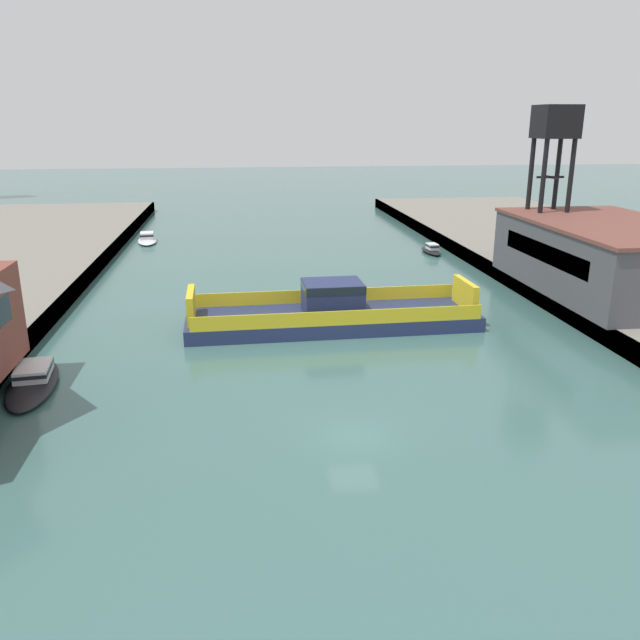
{
  "coord_description": "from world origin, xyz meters",
  "views": [
    {
      "loc": [
        -5.57,
        -29.39,
        15.55
      ],
      "look_at": [
        0.0,
        13.77,
        2.0
      ],
      "focal_mm": 36.07,
      "sensor_mm": 36.0,
      "label": 1
    }
  ],
  "objects_px": {
    "moored_boat_near_left": "(33,380)",
    "moored_boat_mid_left": "(431,250)",
    "chain_ferry": "(332,313)",
    "crane_tower": "(554,141)",
    "moored_boat_near_right": "(147,239)",
    "warehouse_shed": "(610,257)"
  },
  "relations": [
    {
      "from": "moored_boat_near_left",
      "to": "moored_boat_mid_left",
      "type": "height_order",
      "value": "moored_boat_mid_left"
    },
    {
      "from": "chain_ferry",
      "to": "moored_boat_mid_left",
      "type": "bearing_deg",
      "value": 59.16
    },
    {
      "from": "crane_tower",
      "to": "chain_ferry",
      "type": "bearing_deg",
      "value": -154.86
    },
    {
      "from": "chain_ferry",
      "to": "moored_boat_near_left",
      "type": "relative_size",
      "value": 2.66
    },
    {
      "from": "chain_ferry",
      "to": "moored_boat_near_right",
      "type": "xyz_separation_m",
      "value": [
        -19.16,
        39.48,
        -0.63
      ]
    },
    {
      "from": "moored_boat_mid_left",
      "to": "warehouse_shed",
      "type": "bearing_deg",
      "value": -71.75
    },
    {
      "from": "moored_boat_near_left",
      "to": "warehouse_shed",
      "type": "relative_size",
      "value": 0.4
    },
    {
      "from": "moored_boat_near_right",
      "to": "warehouse_shed",
      "type": "height_order",
      "value": "warehouse_shed"
    },
    {
      "from": "chain_ferry",
      "to": "moored_boat_mid_left",
      "type": "relative_size",
      "value": 4.47
    },
    {
      "from": "moored_boat_near_left",
      "to": "moored_boat_near_right",
      "type": "bearing_deg",
      "value": 89.2
    },
    {
      "from": "chain_ferry",
      "to": "warehouse_shed",
      "type": "height_order",
      "value": "warehouse_shed"
    },
    {
      "from": "moored_boat_mid_left",
      "to": "moored_boat_near_left",
      "type": "bearing_deg",
      "value": -134.47
    },
    {
      "from": "moored_boat_near_left",
      "to": "moored_boat_near_right",
      "type": "height_order",
      "value": "moored_boat_near_right"
    },
    {
      "from": "moored_boat_near_right",
      "to": "crane_tower",
      "type": "height_order",
      "value": "crane_tower"
    },
    {
      "from": "moored_boat_mid_left",
      "to": "warehouse_shed",
      "type": "distance_m",
      "value": 26.19
    },
    {
      "from": "chain_ferry",
      "to": "crane_tower",
      "type": "bearing_deg",
      "value": 25.14
    },
    {
      "from": "moored_boat_mid_left",
      "to": "crane_tower",
      "type": "distance_m",
      "value": 22.17
    },
    {
      "from": "moored_boat_near_left",
      "to": "warehouse_shed",
      "type": "bearing_deg",
      "value": 15.36
    },
    {
      "from": "warehouse_shed",
      "to": "crane_tower",
      "type": "distance_m",
      "value": 12.36
    },
    {
      "from": "moored_boat_near_right",
      "to": "moored_boat_mid_left",
      "type": "height_order",
      "value": "moored_boat_mid_left"
    },
    {
      "from": "warehouse_shed",
      "to": "moored_boat_near_right",
      "type": "bearing_deg",
      "value": 139.65
    },
    {
      "from": "moored_boat_near_left",
      "to": "moored_boat_near_right",
      "type": "xyz_separation_m",
      "value": [
        0.69,
        49.07,
        0.01
      ]
    }
  ]
}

